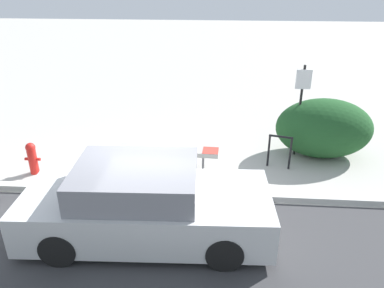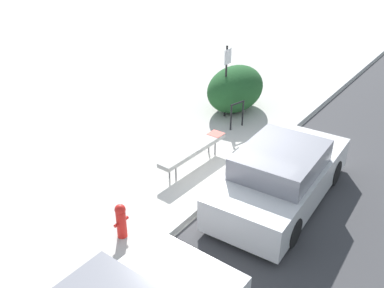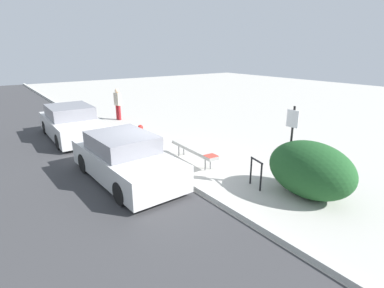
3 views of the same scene
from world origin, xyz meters
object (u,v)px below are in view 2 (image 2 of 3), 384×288
at_px(sign_post, 226,75).
at_px(fire_hydrant, 121,220).
at_px(parked_car_near, 281,176).
at_px(bike_rack, 237,112).
at_px(bench, 194,149).

relative_size(sign_post, fire_hydrant, 3.01).
relative_size(fire_hydrant, parked_car_near, 0.18).
distance_m(bike_rack, sign_post, 1.25).
height_order(fire_hydrant, parked_car_near, parked_car_near).
height_order(bike_rack, sign_post, sign_post).
bearing_deg(parked_car_near, fire_hydrant, 144.08).
distance_m(fire_hydrant, parked_car_near, 3.61).
height_order(bench, fire_hydrant, fire_hydrant).
xyz_separation_m(bench, sign_post, (3.09, 0.98, 0.92)).
bearing_deg(bike_rack, sign_post, 55.49).
bearing_deg(parked_car_near, bench, 85.62).
bearing_deg(fire_hydrant, parked_car_near, -33.60).
bearing_deg(fire_hydrant, sign_post, 13.12).
bearing_deg(fire_hydrant, bench, 8.44).
height_order(bike_rack, parked_car_near, parked_car_near).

